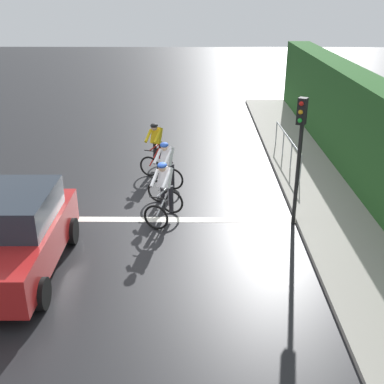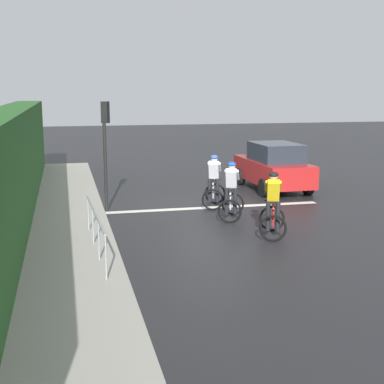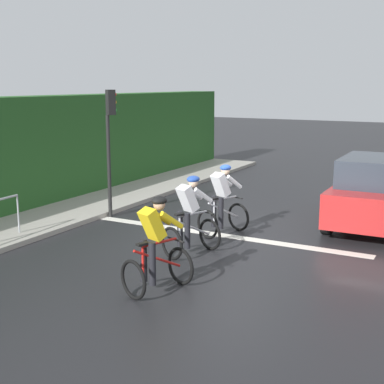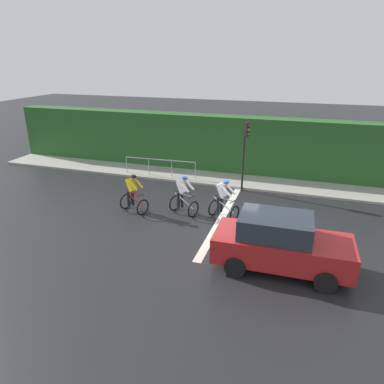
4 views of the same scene
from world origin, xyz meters
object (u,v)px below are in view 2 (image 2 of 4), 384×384
at_px(cyclist_mid, 214,183).
at_px(car_red, 274,167).
at_px(pedestrian_railing_kerbside, 95,222).
at_px(traffic_light_near_crossing, 105,139).
at_px(cyclist_second, 231,192).
at_px(cyclist_lead, 273,206).

xyz_separation_m(cyclist_mid, car_red, (-2.98, -2.46, 0.08)).
bearing_deg(car_red, pedestrian_railing_kerbside, 44.66).
height_order(car_red, traffic_light_near_crossing, traffic_light_near_crossing).
height_order(cyclist_second, car_red, car_red).
xyz_separation_m(cyclist_lead, car_red, (-2.46, -6.20, 0.08)).
xyz_separation_m(cyclist_lead, cyclist_second, (0.46, -2.05, 0.00)).
bearing_deg(cyclist_second, car_red, -125.22).
bearing_deg(cyclist_mid, car_red, -140.42).
bearing_deg(cyclist_second, traffic_light_near_crossing, -29.22).
relative_size(cyclist_mid, car_red, 0.40).
distance_m(cyclist_lead, cyclist_mid, 3.77).
xyz_separation_m(cyclist_mid, pedestrian_railing_kerbside, (3.96, 4.39, 0.01)).
relative_size(cyclist_mid, traffic_light_near_crossing, 0.50).
relative_size(cyclist_lead, traffic_light_near_crossing, 0.50).
xyz_separation_m(cyclist_mid, traffic_light_near_crossing, (3.34, -0.22, 1.43)).
xyz_separation_m(car_red, traffic_light_near_crossing, (6.32, 2.24, 1.35)).
height_order(cyclist_mid, car_red, car_red).
distance_m(cyclist_second, car_red, 5.07).
distance_m(traffic_light_near_crossing, pedestrian_railing_kerbside, 4.86).
distance_m(cyclist_lead, traffic_light_near_crossing, 5.70).
bearing_deg(pedestrian_railing_kerbside, traffic_light_near_crossing, -97.62).
bearing_deg(car_red, cyclist_lead, 68.32).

